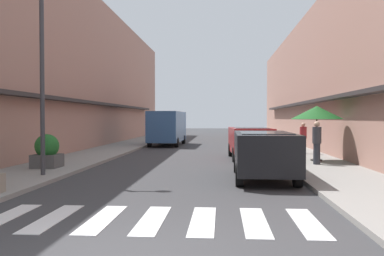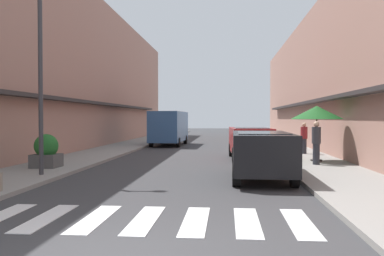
{
  "view_description": "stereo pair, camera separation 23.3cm",
  "coord_description": "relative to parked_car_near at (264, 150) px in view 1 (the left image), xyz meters",
  "views": [
    {
      "loc": [
        1.29,
        -5.17,
        1.91
      ],
      "look_at": [
        -0.07,
        13.44,
        1.45
      ],
      "focal_mm": 38.03,
      "sensor_mm": 36.0,
      "label": 1
    },
    {
      "loc": [
        1.52,
        -5.15,
        1.91
      ],
      "look_at": [
        -0.07,
        13.44,
        1.45
      ],
      "focal_mm": 38.03,
      "sensor_mm": 36.0,
      "label": 2
    }
  ],
  "objects": [
    {
      "name": "crosswalk",
      "position": [
        -2.61,
        -5.28,
        -0.92
      ],
      "size": [
        6.15,
        2.2,
        0.01
      ],
      "color": "silver",
      "rests_on": "ground_plane"
    },
    {
      "name": "delivery_van",
      "position": [
        -5.06,
        15.23,
        0.48
      ],
      "size": [
        2.14,
        5.46,
        2.37
      ],
      "color": "#33598C",
      "rests_on": "ground_plane"
    },
    {
      "name": "ground_plane",
      "position": [
        -2.61,
        11.06,
        -0.92
      ],
      "size": [
        102.48,
        102.48,
        0.0
      ],
      "primitive_type": "plane",
      "color": "#38383A"
    },
    {
      "name": "parked_car_mid",
      "position": [
        0.0,
        6.22,
        -0.0
      ],
      "size": [
        1.96,
        4.07,
        1.47
      ],
      "color": "maroon",
      "rests_on": "ground_plane"
    },
    {
      "name": "cafe_umbrella",
      "position": [
        2.65,
        4.53,
        1.2
      ],
      "size": [
        2.14,
        2.14,
        2.29
      ],
      "color": "#262626",
      "rests_on": "sidewalk_right"
    },
    {
      "name": "sidewalk_right",
      "position": [
        2.46,
        11.06,
        -0.86
      ],
      "size": [
        2.82,
        65.21,
        0.12
      ],
      "primitive_type": "cube",
      "color": "gray",
      "rests_on": "ground_plane"
    },
    {
      "name": "pedestrian_walking_far",
      "position": [
        2.35,
        3.2,
        0.07
      ],
      "size": [
        0.34,
        0.34,
        1.67
      ],
      "rotation": [
        0.0,
        0.0,
        0.99
      ],
      "color": "#282B33",
      "rests_on": "sidewalk_right"
    },
    {
      "name": "building_row_left",
      "position": [
        -11.58,
        12.38,
        3.86
      ],
      "size": [
        5.5,
        43.92,
        9.57
      ],
      "color": "#A87A6B",
      "rests_on": "ground_plane"
    },
    {
      "name": "pedestrian_walking_near",
      "position": [
        2.78,
        8.0,
        0.01
      ],
      "size": [
        0.34,
        0.34,
        1.55
      ],
      "rotation": [
        0.0,
        0.0,
        2.8
      ],
      "color": "#282B33",
      "rests_on": "sidewalk_right"
    },
    {
      "name": "parked_car_near",
      "position": [
        0.0,
        0.0,
        0.0
      ],
      "size": [
        1.86,
        4.45,
        1.47
      ],
      "color": "black",
      "rests_on": "ground_plane"
    },
    {
      "name": "sidewalk_left",
      "position": [
        -7.67,
        11.06,
        -0.86
      ],
      "size": [
        2.82,
        65.21,
        0.12
      ],
      "primitive_type": "cube",
      "color": "gray",
      "rests_on": "ground_plane"
    },
    {
      "name": "building_row_right",
      "position": [
        6.36,
        12.38,
        3.26
      ],
      "size": [
        5.5,
        43.92,
        8.37
      ],
      "color": "#A87A6B",
      "rests_on": "ground_plane"
    },
    {
      "name": "street_lamp",
      "position": [
        -6.75,
        -0.37,
        2.81
      ],
      "size": [
        1.19,
        0.28,
        5.99
      ],
      "color": "#38383D",
      "rests_on": "sidewalk_left"
    },
    {
      "name": "planter_midblock",
      "position": [
        -7.61,
        1.47,
        -0.23
      ],
      "size": [
        0.92,
        0.92,
        1.21
      ],
      "color": "#4C4C4C",
      "rests_on": "sidewalk_left"
    }
  ]
}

